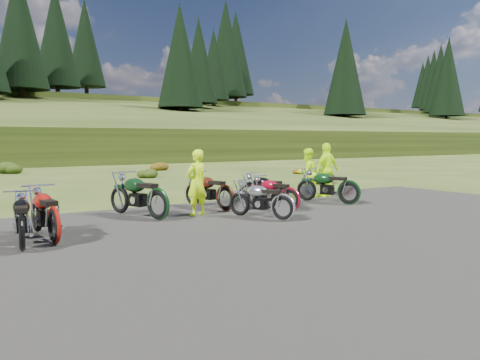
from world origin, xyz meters
TOP-DOWN VIEW (x-y plane):
  - ground at (0.00, 0.00)m, footprint 300.00×300.00m
  - gravel_pad at (0.00, -2.00)m, footprint 20.00×12.00m
  - hill_slope at (0.00, 50.00)m, footprint 300.00×45.97m
  - conifer_23 at (3.00, 62.00)m, footprint 7.48×7.48m
  - conifer_24 at (9.00, 68.00)m, footprint 7.04×7.04m
  - conifer_25 at (15.00, 74.00)m, footprint 6.60×6.60m
  - conifer_26 at (21.00, 49.00)m, footprint 6.16×6.16m
  - conifer_27 at (27.00, 55.00)m, footprint 5.72×5.72m
  - conifer_28 at (33.00, 61.00)m, footprint 5.28×5.28m
  - conifer_29 at (39.00, 67.00)m, footprint 7.92×7.92m
  - conifer_30 at (45.00, 73.00)m, footprint 7.48×7.48m
  - conifer_31 at (51.00, 48.00)m, footprint 7.04×7.04m
  - conifer_32 at (57.00, 54.00)m, footprint 6.60×6.60m
  - conifer_33 at (63.00, 60.00)m, footprint 6.16×6.16m
  - conifer_34 at (69.00, 66.00)m, footprint 5.72×5.72m
  - conifer_35 at (75.00, 72.00)m, footprint 5.28×5.28m
  - conifer_36 at (81.00, 78.00)m, footprint 7.92×7.92m
  - conifer_37 at (87.00, 53.00)m, footprint 7.48×7.48m
  - conifer_38 at (93.00, 59.00)m, footprint 7.04×7.04m
  - conifer_39 at (99.00, 65.00)m, footprint 6.60×6.60m
  - conifer_40 at (105.00, 71.00)m, footprint 6.16×6.16m
  - conifer_41 at (111.00, 77.00)m, footprint 5.72×5.72m
  - shrub_3 at (-3.30, 21.90)m, footprint 1.56×1.56m
  - shrub_4 at (-0.40, 9.20)m, footprint 0.77×0.77m
  - shrub_5 at (2.50, 14.50)m, footprint 1.03×1.03m
  - shrub_6 at (5.40, 19.80)m, footprint 1.30×1.30m
  - shrub_7 at (8.30, 7.10)m, footprint 1.56×1.56m
  - shrub_8 at (11.20, 12.40)m, footprint 0.77×0.77m
  - motorcycle_0 at (-5.70, -0.25)m, footprint 0.94×2.08m
  - motorcycle_1 at (-5.08, 0.07)m, footprint 0.84×2.17m
  - motorcycle_2 at (-2.29, 1.52)m, footprint 1.49×2.47m
  - motorcycle_3 at (0.32, -0.28)m, footprint 1.39×2.07m
  - motorcycle_4 at (-0.04, 1.95)m, footprint 1.18×2.24m
  - motorcycle_5 at (1.89, 1.71)m, footprint 1.39×2.07m
  - motorcycle_6 at (1.51, 0.90)m, footprint 1.17×2.04m
  - motorcycle_7 at (3.93, 0.97)m, footprint 1.57×2.29m
  - person_middle at (-1.10, 1.68)m, footprint 0.74×0.58m
  - person_right_a at (3.99, 3.05)m, footprint 0.87×0.69m
  - person_right_b at (4.78, 2.90)m, footprint 1.19×0.63m

SIDE VIEW (x-z plane):
  - ground at x=0.00m, z-range 0.00..0.00m
  - gravel_pad at x=0.00m, z-range -0.02..0.02m
  - hill_slope at x=0.00m, z-range -4.69..4.69m
  - motorcycle_0 at x=-5.70m, z-range -0.52..0.52m
  - motorcycle_1 at x=-5.08m, z-range -0.56..0.56m
  - motorcycle_2 at x=-2.29m, z-range -0.61..0.61m
  - motorcycle_3 at x=0.32m, z-range -0.52..0.52m
  - motorcycle_4 at x=-0.04m, z-range -0.56..0.56m
  - motorcycle_5 at x=1.89m, z-range -0.52..0.52m
  - motorcycle_6 at x=1.51m, z-range -0.51..0.51m
  - motorcycle_7 at x=3.93m, z-range -0.57..0.57m
  - shrub_4 at x=-0.40m, z-range 0.00..0.45m
  - shrub_8 at x=11.20m, z-range 0.00..0.45m
  - shrub_5 at x=2.50m, z-range 0.00..0.61m
  - shrub_6 at x=5.40m, z-range 0.00..0.77m
  - shrub_3 at x=-3.30m, z-range 0.00..0.92m
  - shrub_7 at x=8.30m, z-range 0.00..0.92m
  - person_right_a at x=3.99m, z-range 0.00..1.74m
  - person_middle at x=-1.10m, z-range 0.00..1.79m
  - person_right_b at x=4.78m, z-range 0.00..1.93m
  - conifer_26 at x=21.00m, z-range 5.37..21.37m
  - conifer_27 at x=27.00m, z-range 6.56..21.56m
  - conifer_31 at x=51.00m, z-range 5.18..23.18m
  - conifer_28 at x=33.00m, z-range 7.76..21.76m
  - conifer_32 at x=57.00m, z-range 6.37..23.37m
  - conifer_33 at x=63.00m, z-range 7.56..23.56m
  - conifer_37 at x=87.00m, z-range 6.17..25.17m
  - conifer_34 at x=69.00m, z-range 8.76..23.76m
  - conifer_38 at x=93.00m, z-range 7.37..25.37m
  - conifer_35 at x=75.00m, z-range 9.95..23.95m
  - conifer_39 at x=99.00m, z-range 8.56..25.56m
  - conifer_23 at x=3.00m, z-range 7.97..26.97m
  - conifer_41 at x=111.00m, z-range 10.15..25.15m
  - conifer_40 at x=105.00m, z-range 9.76..25.76m
  - conifer_24 at x=9.00m, z-range 9.16..27.16m
  - conifer_25 at x=15.00m, z-range 10.16..27.16m
  - conifer_29 at x=39.00m, z-range 8.97..28.97m
  - conifer_30 at x=45.00m, z-range 10.16..29.16m
  - conifer_36 at x=81.00m, z-range 10.16..30.16m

